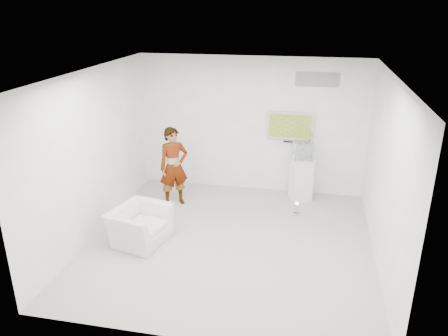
# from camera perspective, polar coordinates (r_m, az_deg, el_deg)

# --- Properties ---
(room) EXTENTS (5.01, 5.01, 3.00)m
(room) POSITION_cam_1_polar(r_m,az_deg,el_deg) (7.33, 0.82, 0.54)
(room) COLOR #AFA8A0
(room) RESTS_ON ground
(tv) EXTENTS (1.00, 0.08, 0.60)m
(tv) POSITION_cam_1_polar(r_m,az_deg,el_deg) (9.55, 8.64, 5.48)
(tv) COLOR #BABABE
(tv) RESTS_ON room
(logo_decal) EXTENTS (0.90, 0.02, 0.30)m
(logo_decal) POSITION_cam_1_polar(r_m,az_deg,el_deg) (9.36, 12.11, 11.23)
(logo_decal) COLOR gray
(logo_decal) RESTS_ON room
(person) EXTENTS (0.73, 0.68, 1.68)m
(person) POSITION_cam_1_polar(r_m,az_deg,el_deg) (9.13, -6.58, 0.17)
(person) COLOR silver
(person) RESTS_ON room
(armchair) EXTENTS (1.07, 1.17, 0.64)m
(armchair) POSITION_cam_1_polar(r_m,az_deg,el_deg) (7.99, -10.95, -7.34)
(armchair) COLOR silver
(armchair) RESTS_ON room
(pedestal) EXTENTS (0.60, 0.60, 0.94)m
(pedestal) POSITION_cam_1_polar(r_m,az_deg,el_deg) (9.56, 10.00, -1.44)
(pedestal) COLOR silver
(pedestal) RESTS_ON room
(floor_uplight) EXTENTS (0.18, 0.18, 0.26)m
(floor_uplight) POSITION_cam_1_polar(r_m,az_deg,el_deg) (9.00, 9.46, -5.24)
(floor_uplight) COLOR silver
(floor_uplight) RESTS_ON room
(vitrine) EXTENTS (0.45, 0.45, 0.37)m
(vitrine) POSITION_cam_1_polar(r_m,az_deg,el_deg) (9.33, 10.25, 2.28)
(vitrine) COLOR silver
(vitrine) RESTS_ON pedestal
(console) EXTENTS (0.06, 0.16, 0.22)m
(console) POSITION_cam_1_polar(r_m,az_deg,el_deg) (9.36, 10.22, 1.83)
(console) COLOR silver
(console) RESTS_ON pedestal
(wii_remote) EXTENTS (0.08, 0.13, 0.03)m
(wii_remote) POSITION_cam_1_polar(r_m,az_deg,el_deg) (9.12, -5.52, 4.65)
(wii_remote) COLOR silver
(wii_remote) RESTS_ON person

